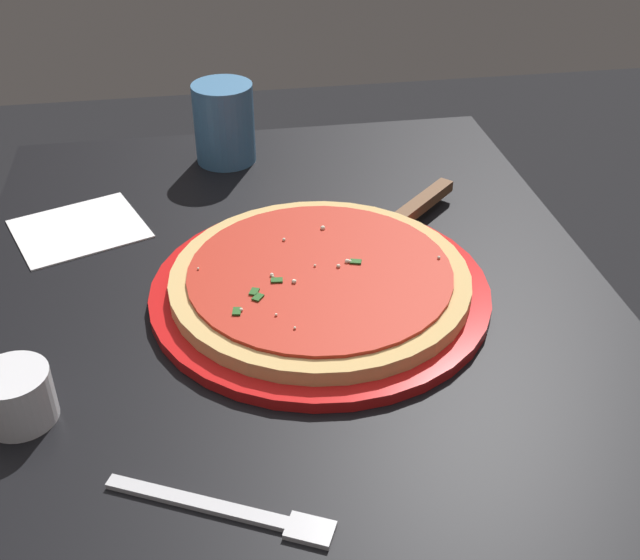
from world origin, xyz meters
TOP-DOWN VIEW (x-y plane):
  - restaurant_table at (0.00, 0.00)m, footprint 0.85×0.69m
  - serving_plate at (0.02, 0.03)m, footprint 0.36×0.36m
  - pizza at (0.02, 0.03)m, footprint 0.32×0.32m
  - pizza_server at (-0.10, 0.15)m, footprint 0.18×0.19m
  - cup_tall_drink at (-0.33, -0.05)m, footprint 0.08×0.08m
  - cup_small_sauce at (0.16, -0.26)m, footprint 0.06×0.06m
  - napkin_folded_right at (-0.16, -0.24)m, footprint 0.17×0.18m
  - fork at (0.30, -0.08)m, footprint 0.10×0.18m

SIDE VIEW (x-z plane):
  - restaurant_table at x=0.00m, z-range 0.20..0.93m
  - napkin_folded_right at x=-0.16m, z-range 0.73..0.73m
  - fork at x=0.30m, z-range 0.73..0.73m
  - serving_plate at x=0.02m, z-range 0.73..0.74m
  - pizza_server at x=-0.10m, z-range 0.74..0.75m
  - pizza at x=0.02m, z-range 0.74..0.76m
  - cup_small_sauce at x=0.16m, z-range 0.73..0.78m
  - cup_tall_drink at x=-0.33m, z-range 0.73..0.84m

